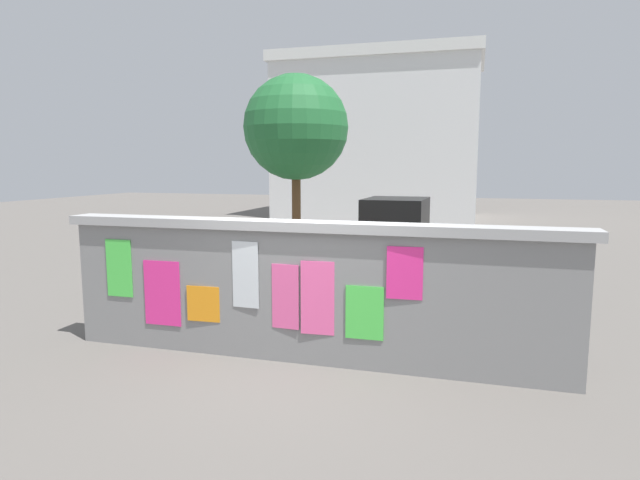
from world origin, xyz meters
name	(u,v)px	position (x,y,z in m)	size (l,w,h in m)	color
ground	(396,259)	(0.00, 8.00, 0.00)	(60.00, 60.00, 0.00)	#605B56
poster_wall	(305,290)	(-0.01, 0.00, 0.93)	(6.76, 0.42, 1.81)	gray
auto_rickshaw_truck	(348,243)	(-0.51, 4.53, 0.90)	(3.64, 1.59, 1.85)	black
motorcycle	(471,291)	(2.02, 2.61, 0.46)	(1.87, 0.70, 0.87)	black
bicycle_near	(501,276)	(2.56, 4.51, 0.36)	(1.71, 0.44, 0.95)	black
bicycle_far	(178,295)	(-2.68, 1.39, 0.36)	(1.66, 0.58, 0.95)	black
person_walking	(282,268)	(-0.68, 1.01, 0.99)	(0.47, 0.47, 1.62)	#BF6626
tree_roadside	(296,128)	(-3.44, 9.79, 3.68)	(3.27, 3.27, 5.33)	brown
building_background	(379,137)	(-2.72, 20.44, 3.93)	(9.81, 5.91, 7.81)	white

